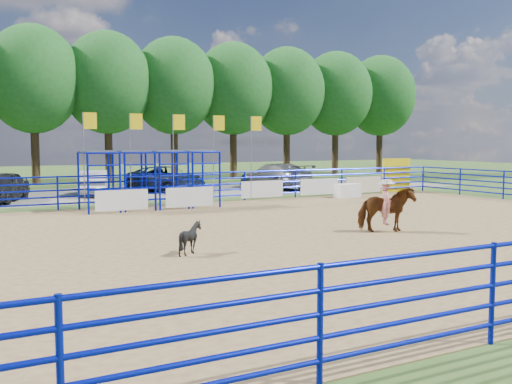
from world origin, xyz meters
TOP-DOWN VIEW (x-y plane):
  - ground at (0.00, 0.00)m, footprint 120.00×120.00m
  - arena_dirt at (0.00, 0.00)m, footprint 30.00×20.00m
  - gravel_strip at (0.00, 17.00)m, footprint 40.00×10.00m
  - announcer_table at (8.49, 8.79)m, footprint 1.36×0.64m
  - horse_and_rider at (2.48, -1.29)m, footprint 1.93×1.41m
  - calf at (-4.48, -1.76)m, footprint 0.85×0.78m
  - car_a at (-7.90, 15.05)m, footprint 3.31×4.71m
  - car_b at (-3.12, 16.49)m, footprint 2.45×4.46m
  - car_c at (1.19, 16.96)m, footprint 4.23×5.91m
  - car_d at (7.98, 15.67)m, footprint 3.10×5.83m
  - perimeter_fence at (0.00, 0.00)m, footprint 30.10×20.10m
  - chute_assembly at (-1.90, 8.84)m, footprint 19.32×2.41m
  - treeline at (0.00, 26.00)m, footprint 56.40×6.40m

SIDE VIEW (x-z plane):
  - ground at x=0.00m, z-range 0.00..0.00m
  - gravel_strip at x=0.00m, z-range 0.00..0.01m
  - arena_dirt at x=0.00m, z-range 0.00..0.02m
  - announcer_table at x=8.49m, z-range 0.02..0.74m
  - calf at x=-4.48m, z-range 0.02..0.88m
  - car_b at x=-3.12m, z-range 0.01..1.40m
  - perimeter_fence at x=0.00m, z-range 0.00..1.50m
  - car_a at x=-7.90m, z-range 0.01..1.50m
  - car_c at x=1.19m, z-range 0.01..1.51m
  - car_d at x=7.98m, z-range 0.01..1.62m
  - horse_and_rider at x=2.48m, z-range -0.32..2.06m
  - chute_assembly at x=-1.90m, z-range -0.84..3.36m
  - treeline at x=0.00m, z-range 1.91..13.15m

